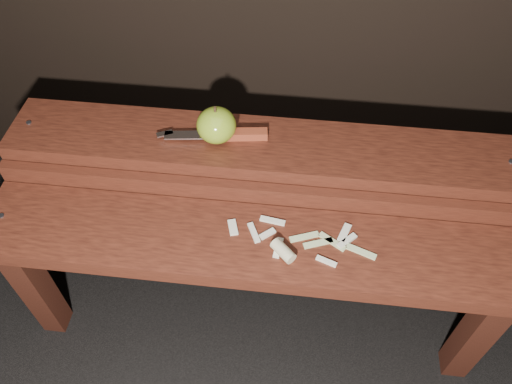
# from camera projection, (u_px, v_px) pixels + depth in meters

# --- Properties ---
(ground) EXTENTS (60.00, 60.00, 0.00)m
(ground) POSITION_uv_depth(u_px,v_px,m) (254.00, 309.00, 1.43)
(ground) COLOR black
(bench_front_tier) EXTENTS (1.20, 0.20, 0.42)m
(bench_front_tier) POSITION_uv_depth(u_px,v_px,m) (250.00, 261.00, 1.12)
(bench_front_tier) COLOR #34150D
(bench_front_tier) RESTS_ON ground
(bench_rear_tier) EXTENTS (1.20, 0.21, 0.50)m
(bench_rear_tier) POSITION_uv_depth(u_px,v_px,m) (261.00, 168.00, 1.21)
(bench_rear_tier) COLOR #34150D
(bench_rear_tier) RESTS_ON ground
(apple) EXTENTS (0.09, 0.09, 0.09)m
(apple) POSITION_uv_depth(u_px,v_px,m) (216.00, 125.00, 1.13)
(apple) COLOR olive
(apple) RESTS_ON bench_rear_tier
(knife) EXTENTS (0.26, 0.06, 0.02)m
(knife) POSITION_uv_depth(u_px,v_px,m) (230.00, 135.00, 1.15)
(knife) COLOR maroon
(knife) RESTS_ON bench_rear_tier
(apple_scraps) EXTENTS (0.33, 0.12, 0.03)m
(apple_scraps) POSITION_uv_depth(u_px,v_px,m) (294.00, 244.00, 1.06)
(apple_scraps) COLOR beige
(apple_scraps) RESTS_ON bench_front_tier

